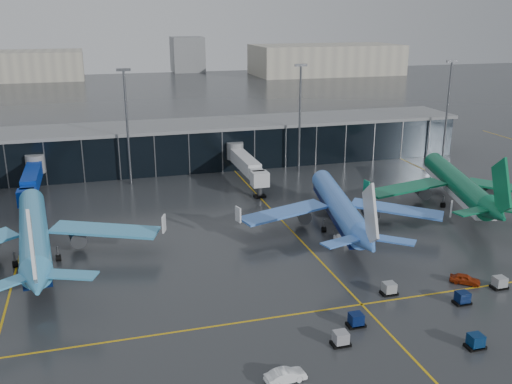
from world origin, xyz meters
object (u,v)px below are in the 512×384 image
object	(u,v)px
service_van_red	(465,279)
service_van_white	(286,376)
airliner_arkefly	(32,216)
airliner_klm_near	(339,192)
airliner_aer_lingus	(459,171)
mobile_airstair	(344,237)
baggage_carts	(422,310)

from	to	relation	value
service_van_red	service_van_white	world-z (taller)	service_van_white
airliner_arkefly	service_van_red	bearing A→B (deg)	-29.40
airliner_arkefly	airliner_klm_near	size ratio (longest dim) A/B	1.05
airliner_arkefly	airliner_aer_lingus	bearing A→B (deg)	-1.94
mobile_airstair	baggage_carts	bearing A→B (deg)	-101.69
airliner_arkefly	airliner_aer_lingus	xyz separation A→B (m)	(78.79, 5.00, -0.02)
airliner_aer_lingus	service_van_white	bearing A→B (deg)	-121.68
airliner_arkefly	airliner_klm_near	xyz separation A→B (m)	(50.82, -0.50, -0.34)
mobile_airstair	service_van_red	distance (m)	21.51
airliner_klm_near	mobile_airstair	world-z (taller)	airliner_klm_near
airliner_arkefly	mobile_airstair	world-z (taller)	airliner_arkefly
airliner_arkefly	baggage_carts	xyz separation A→B (m)	(48.32, -32.31, -6.22)
airliner_aer_lingus	baggage_carts	world-z (taller)	airliner_aer_lingus
airliner_klm_near	airliner_aer_lingus	distance (m)	28.50
baggage_carts	service_van_white	distance (m)	22.54
mobile_airstair	service_van_white	size ratio (longest dim) A/B	0.80
airliner_aer_lingus	service_van_red	size ratio (longest dim) A/B	10.89
airliner_aer_lingus	baggage_carts	size ratio (longest dim) A/B	1.54
airliner_aer_lingus	service_van_white	xyz separation A→B (m)	(-51.52, -45.36, -6.24)
mobile_airstair	service_van_white	world-z (taller)	mobile_airstair
airliner_aer_lingus	service_van_red	xyz separation A→B (m)	(-19.78, -31.06, -6.26)
mobile_airstair	service_van_red	size ratio (longest dim) A/B	0.85
airliner_aer_lingus	airliner_klm_near	bearing A→B (deg)	-151.92
airliner_aer_lingus	baggage_carts	bearing A→B (deg)	-112.27
baggage_carts	airliner_arkefly	bearing A→B (deg)	146.23
airliner_aer_lingus	mobile_airstair	xyz separation A→B (m)	(-29.69, -11.96, -6.19)
service_van_red	airliner_klm_near	bearing A→B (deg)	56.55
baggage_carts	mobile_airstair	distance (m)	25.36
airliner_arkefly	airliner_klm_near	distance (m)	50.82
airliner_arkefly	service_van_white	bearing A→B (deg)	-61.53
baggage_carts	mobile_airstair	size ratio (longest dim) A/B	8.31
airliner_klm_near	service_van_white	world-z (taller)	airliner_klm_near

